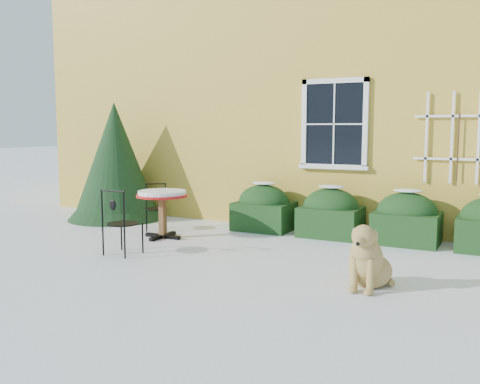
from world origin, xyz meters
The scene contains 8 objects.
ground centered at (0.00, 0.00, 0.00)m, with size 80.00×80.00×0.00m, color white.
house centered at (0.00, 7.00, 3.22)m, with size 12.40×8.40×6.40m.
hedge_row centered at (1.65, 2.55, 0.40)m, with size 4.95×0.80×0.91m.
evergreen_shrub centered at (-3.60, 2.28, 0.98)m, with size 2.02×2.02×2.44m.
bistro_table centered at (-1.55, 1.07, 0.69)m, with size 0.90×0.90×0.83m.
patio_chair_near centered at (-1.38, -0.24, 0.50)m, with size 0.48×0.48×1.00m.
patio_chair_far centered at (-2.10, 1.63, 0.43)m, with size 0.53×0.53×0.86m.
dog centered at (2.35, -0.25, 0.33)m, with size 0.56×0.91×0.82m.
Camera 1 is at (3.86, -6.44, 1.91)m, focal length 40.00 mm.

